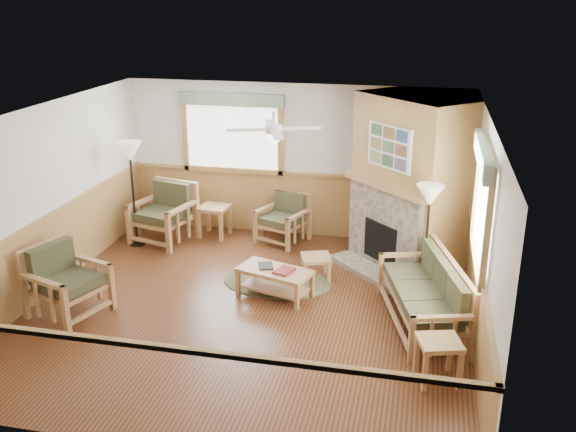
% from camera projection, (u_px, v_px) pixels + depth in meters
% --- Properties ---
extents(floor, '(6.00, 6.00, 0.01)m').
position_uv_depth(floor, '(249.00, 308.00, 8.93)').
color(floor, '#502A16').
rests_on(floor, ground).
extents(ceiling, '(6.00, 6.00, 0.01)m').
position_uv_depth(ceiling, '(245.00, 115.00, 8.02)').
color(ceiling, white).
rests_on(ceiling, floor).
extents(wall_back, '(6.00, 0.02, 2.70)m').
position_uv_depth(wall_back, '(294.00, 161.00, 11.24)').
color(wall_back, white).
rests_on(wall_back, floor).
extents(wall_front, '(6.00, 0.02, 2.70)m').
position_uv_depth(wall_front, '(155.00, 327.00, 5.71)').
color(wall_front, white).
rests_on(wall_front, floor).
extents(wall_left, '(0.02, 6.00, 2.70)m').
position_uv_depth(wall_left, '(43.00, 202.00, 9.08)').
color(wall_left, white).
rests_on(wall_left, floor).
extents(wall_right, '(0.02, 6.00, 2.70)m').
position_uv_depth(wall_right, '(482.00, 234.00, 7.87)').
color(wall_right, white).
rests_on(wall_right, floor).
extents(wainscot, '(6.00, 6.00, 1.10)m').
position_uv_depth(wainscot, '(248.00, 272.00, 8.74)').
color(wainscot, '#A27942').
rests_on(wainscot, floor).
extents(fireplace, '(3.11, 3.11, 2.70)m').
position_uv_depth(fireplace, '(410.00, 183.00, 9.95)').
color(fireplace, '#A27942').
rests_on(fireplace, floor).
extents(window_back, '(1.90, 0.16, 1.50)m').
position_uv_depth(window_back, '(231.00, 91.00, 11.03)').
color(window_back, white).
rests_on(window_back, wall_back).
extents(window_right, '(0.16, 1.90, 1.50)m').
position_uv_depth(window_right, '(490.00, 144.00, 7.30)').
color(window_right, white).
rests_on(window_right, wall_right).
extents(ceiling_fan, '(1.59, 1.59, 0.36)m').
position_uv_depth(ceiling_fan, '(274.00, 115.00, 8.25)').
color(ceiling_fan, white).
rests_on(ceiling_fan, ceiling).
extents(sofa, '(2.09, 1.29, 0.89)m').
position_uv_depth(sofa, '(423.00, 293.00, 8.36)').
color(sofa, '#AA7D4F').
rests_on(sofa, floor).
extents(armchair_back_left, '(1.11, 1.11, 1.02)m').
position_uv_depth(armchair_back_left, '(163.00, 214.00, 11.13)').
color(armchair_back_left, '#AA7D4F').
rests_on(armchair_back_left, floor).
extents(armchair_back_right, '(0.97, 0.97, 0.84)m').
position_uv_depth(armchair_back_right, '(282.00, 219.00, 11.16)').
color(armchair_back_right, '#AA7D4F').
rests_on(armchair_back_right, floor).
extents(armchair_left, '(1.10, 1.10, 0.97)m').
position_uv_depth(armchair_left, '(67.00, 281.00, 8.61)').
color(armchair_left, '#AA7D4F').
rests_on(armchair_left, floor).
extents(coffee_table, '(1.15, 0.81, 0.42)m').
position_uv_depth(coffee_table, '(275.00, 283.00, 9.21)').
color(coffee_table, '#AA7D4F').
rests_on(coffee_table, floor).
extents(end_table_chairs, '(0.55, 0.53, 0.56)m').
position_uv_depth(end_table_chairs, '(215.00, 221.00, 11.45)').
color(end_table_chairs, '#AA7D4F').
rests_on(end_table_chairs, floor).
extents(end_table_sofa, '(0.57, 0.55, 0.52)m').
position_uv_depth(end_table_sofa, '(438.00, 360.00, 7.20)').
color(end_table_sofa, '#AA7D4F').
rests_on(end_table_sofa, floor).
extents(footstool, '(0.54, 0.54, 0.37)m').
position_uv_depth(footstool, '(316.00, 267.00, 9.78)').
color(footstool, '#AA7D4F').
rests_on(footstool, floor).
extents(braided_rug, '(1.78, 1.78, 0.01)m').
position_uv_depth(braided_rug, '(277.00, 282.00, 9.70)').
color(braided_rug, brown).
rests_on(braided_rug, floor).
extents(floor_lamp_left, '(0.54, 0.54, 1.83)m').
position_uv_depth(floor_lamp_left, '(133.00, 194.00, 10.87)').
color(floor_lamp_left, black).
rests_on(floor_lamp_left, floor).
extents(floor_lamp_right, '(0.49, 0.49, 1.67)m').
position_uv_depth(floor_lamp_right, '(426.00, 241.00, 9.06)').
color(floor_lamp_right, black).
rests_on(floor_lamp_right, floor).
extents(book_red, '(0.30, 0.35, 0.03)m').
position_uv_depth(book_red, '(284.00, 270.00, 9.06)').
color(book_red, maroon).
rests_on(book_red, coffee_table).
extents(book_dark, '(0.28, 0.32, 0.03)m').
position_uv_depth(book_dark, '(266.00, 265.00, 9.23)').
color(book_dark, black).
rests_on(book_dark, coffee_table).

